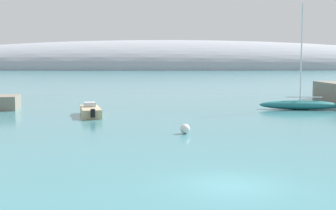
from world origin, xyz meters
TOP-DOWN VIEW (x-y plane):
  - water at (0.00, 0.00)m, footprint 600.00×600.00m
  - distant_ridge at (2.72, 246.67)m, footprint 343.44×72.52m
  - sailboat_teal_outer_mooring at (11.50, 28.26)m, footprint 8.22×2.74m
  - motorboat_sand_alongside_breakwater at (-8.90, 23.31)m, footprint 2.68×5.83m
  - mooring_buoy_white at (-1.03, 13.03)m, footprint 0.67×0.67m

SIDE VIEW (x-z plane):
  - water at x=0.00m, z-range 0.00..0.00m
  - distant_ridge at x=2.72m, z-range -16.45..16.45m
  - mooring_buoy_white at x=-1.03m, z-range 0.00..0.67m
  - motorboat_sand_alongside_breakwater at x=-8.90m, z-range -0.16..1.01m
  - sailboat_teal_outer_mooring at x=11.50m, z-range -4.74..5.81m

